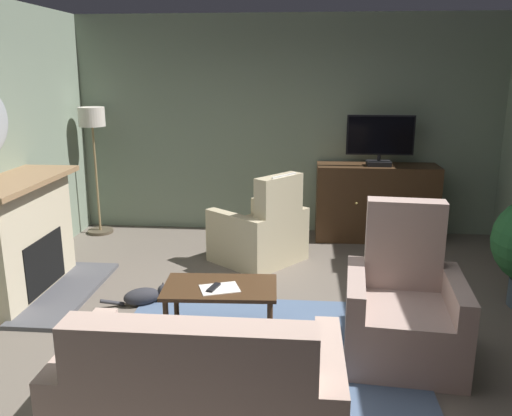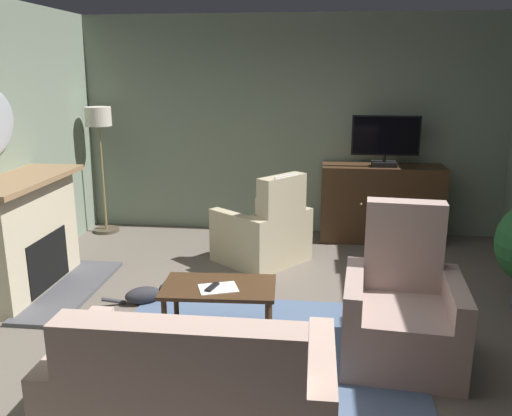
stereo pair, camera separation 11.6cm
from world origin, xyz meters
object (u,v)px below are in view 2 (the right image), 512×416
tv_cabinet (381,205)px  armchair_by_fireplace (264,234)px  floor_lamp (100,135)px  coffee_table (219,292)px  television (386,139)px  cat (146,294)px  sofa_floral (194,402)px  fireplace (24,238)px  tv_remote (212,287)px  armchair_beside_cabinet (402,314)px  folded_newspaper (218,288)px

tv_cabinet → armchair_by_fireplace: 1.70m
tv_cabinet → floor_lamp: (-3.65, -0.06, 0.84)m
coffee_table → floor_lamp: size_ratio=0.56×
television → cat: (-2.40, -2.15, -1.22)m
cat → armchair_by_fireplace: bearing=51.5°
tv_cabinet → television: 0.85m
sofa_floral → cat: sofa_floral is taller
sofa_floral → fireplace: bearing=136.3°
television → coffee_table: television is taller
television → floor_lamp: floor_lamp is taller
television → tv_remote: 3.34m
tv_remote → armchair_by_fireplace: (0.23, 1.89, -0.14)m
coffee_table → sofa_floral: sofa_floral is taller
tv_cabinet → armchair_beside_cabinet: armchair_beside_cabinet is taller
armchair_by_fireplace → floor_lamp: bearing=158.3°
sofa_floral → armchair_beside_cabinet: (1.32, 1.20, 0.04)m
tv_remote → armchair_by_fireplace: bearing=8.2°
coffee_table → folded_newspaper: size_ratio=3.11×
coffee_table → tv_cabinet: bearing=60.2°
tv_remote → armchair_beside_cabinet: (1.47, -0.07, -0.11)m
armchair_by_fireplace → floor_lamp: floor_lamp is taller
fireplace → television: 4.23m
fireplace → folded_newspaper: 2.21m
folded_newspaper → armchair_by_fireplace: bearing=64.3°
coffee_table → television: bearing=59.7°
tv_remote → floor_lamp: size_ratio=0.10×
floor_lamp → armchair_by_fireplace: bearing=-21.7°
cat → floor_lamp: bearing=120.3°
fireplace → sofa_floral: bearing=-43.7°
tv_remote → folded_newspaper: 0.05m
floor_lamp → tv_cabinet: bearing=0.9°
tv_remote → sofa_floral: 1.29m
folded_newspaper → armchair_beside_cabinet: (1.42, -0.08, -0.10)m
tv_remote → folded_newspaper: tv_remote is taller
tv_remote → fireplace: bearing=83.8°
folded_newspaper → armchair_beside_cabinet: bearing=-23.3°
coffee_table → armchair_beside_cabinet: armchair_beside_cabinet is taller
sofa_floral → folded_newspaper: bearing=94.3°
coffee_table → armchair_by_fireplace: size_ratio=0.79×
sofa_floral → floor_lamp: floor_lamp is taller
armchair_by_fireplace → cat: (-1.00, -1.25, -0.24)m
tv_remote → armchair_by_fireplace: size_ratio=0.14×
tv_cabinet → tv_remote: tv_cabinet is taller
television → sofa_floral: bearing=-110.1°
television → armchair_beside_cabinet: bearing=-93.3°
fireplace → armchair_beside_cabinet: size_ratio=1.33×
sofa_floral → armchair_beside_cabinet: size_ratio=1.35×
tv_cabinet → sofa_floral: bearing=-109.9°
television → armchair_by_fireplace: size_ratio=0.70×
sofa_floral → television: bearing=69.9°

